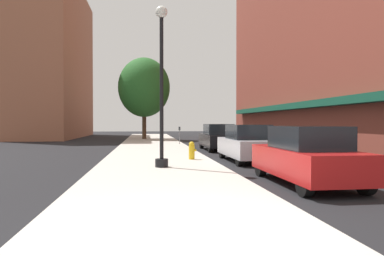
# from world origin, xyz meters

# --- Properties ---
(ground_plane) EXTENTS (90.00, 90.00, 0.00)m
(ground_plane) POSITION_xyz_m (4.00, 18.00, 0.00)
(ground_plane) COLOR black
(sidewalk_slab) EXTENTS (4.80, 50.00, 0.12)m
(sidewalk_slab) POSITION_xyz_m (0.00, 19.00, 0.06)
(sidewalk_slab) COLOR #B7B2A8
(sidewalk_slab) RESTS_ON ground
(building_right_brick) EXTENTS (6.80, 40.00, 22.76)m
(building_right_brick) POSITION_xyz_m (14.99, 22.00, 11.36)
(building_right_brick) COLOR brown
(building_right_brick) RESTS_ON ground
(building_far_background) EXTENTS (6.80, 18.00, 17.46)m
(building_far_background) POSITION_xyz_m (-11.01, 37.00, 8.71)
(building_far_background) COLOR #9E6047
(building_far_background) RESTS_ON ground
(lamppost) EXTENTS (0.48, 0.48, 5.90)m
(lamppost) POSITION_xyz_m (0.07, 7.44, 3.20)
(lamppost) COLOR black
(lamppost) RESTS_ON sidewalk_slab
(fire_hydrant) EXTENTS (0.33, 0.26, 0.79)m
(fire_hydrant) POSITION_xyz_m (1.52, 9.94, 0.52)
(fire_hydrant) COLOR gold
(fire_hydrant) RESTS_ON sidewalk_slab
(parking_meter_near) EXTENTS (0.14, 0.09, 1.31)m
(parking_meter_near) POSITION_xyz_m (2.05, 21.17, 0.95)
(parking_meter_near) COLOR slate
(parking_meter_near) RESTS_ON sidewalk_slab
(tree_near) EXTENTS (5.09, 5.09, 8.02)m
(tree_near) POSITION_xyz_m (-0.66, 29.43, 5.21)
(tree_near) COLOR #422D1E
(tree_near) RESTS_ON sidewalk_slab
(car_red) EXTENTS (1.80, 4.30, 1.66)m
(car_red) POSITION_xyz_m (4.00, 3.96, 0.81)
(car_red) COLOR black
(car_red) RESTS_ON ground
(car_silver) EXTENTS (1.80, 4.30, 1.66)m
(car_silver) POSITION_xyz_m (4.00, 9.77, 0.81)
(car_silver) COLOR black
(car_silver) RESTS_ON ground
(car_black) EXTENTS (1.80, 4.30, 1.66)m
(car_black) POSITION_xyz_m (4.00, 16.14, 0.81)
(car_black) COLOR black
(car_black) RESTS_ON ground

